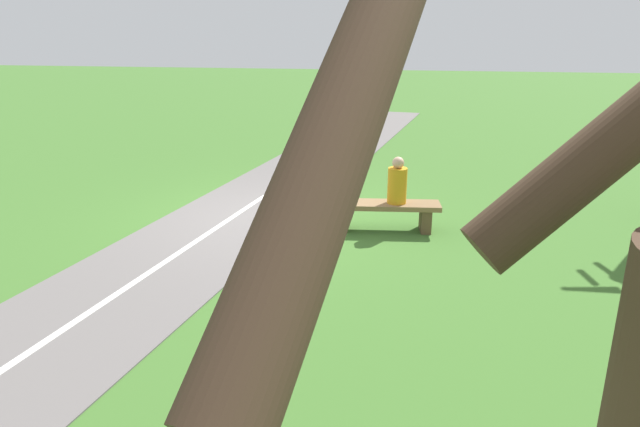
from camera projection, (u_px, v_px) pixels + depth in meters
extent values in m
plane|color=#3D6B28|center=(270.00, 216.00, 9.87)|extent=(80.00, 80.00, 0.00)
cube|color=#66605E|center=(81.00, 319.00, 6.33)|extent=(6.53, 36.02, 0.02)
cube|color=silver|center=(81.00, 318.00, 6.33)|extent=(3.87, 31.79, 0.00)
cube|color=brown|center=(384.00, 205.00, 9.08)|extent=(1.84, 0.69, 0.08)
cube|color=brown|center=(425.00, 219.00, 9.11)|extent=(0.21, 0.43, 0.38)
cube|color=brown|center=(342.00, 218.00, 9.19)|extent=(0.21, 0.43, 0.38)
cylinder|color=orange|center=(397.00, 186.00, 8.96)|extent=(0.34, 0.34, 0.57)
sphere|color=tan|center=(398.00, 163.00, 8.85)|extent=(0.19, 0.19, 0.19)
torus|color=black|center=(287.00, 211.00, 8.96)|extent=(0.05, 0.74, 0.74)
torus|color=black|center=(302.00, 193.00, 9.95)|extent=(0.05, 0.74, 0.74)
cylinder|color=#1E51A3|center=(295.00, 183.00, 9.36)|extent=(0.04, 0.90, 0.04)
cylinder|color=#1E51A3|center=(293.00, 195.00, 9.26)|extent=(0.04, 0.65, 0.34)
cylinder|color=#1E51A3|center=(297.00, 175.00, 9.48)|extent=(0.03, 0.03, 0.20)
cube|color=black|center=(297.00, 169.00, 9.45)|extent=(0.08, 0.20, 0.05)
cube|color=navy|center=(275.00, 222.00, 8.84)|extent=(0.39, 0.33, 0.46)
cube|color=#2A438C|center=(271.00, 229.00, 8.74)|extent=(0.23, 0.11, 0.21)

